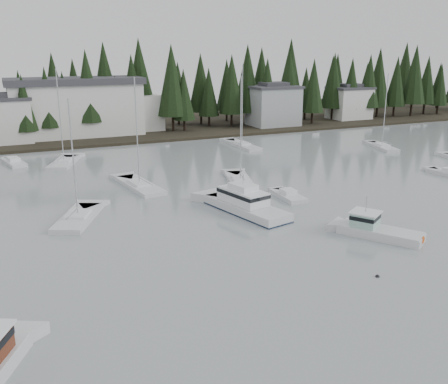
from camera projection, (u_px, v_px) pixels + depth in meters
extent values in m
plane|color=gray|center=(402.00, 364.00, 27.27)|extent=(260.00, 260.00, 0.00)
cube|color=black|center=(92.00, 126.00, 112.36)|extent=(240.00, 54.00, 1.00)
cube|color=silver|center=(4.00, 121.00, 88.32)|extent=(9.00, 7.00, 7.50)
cube|color=#38383D|center=(2.00, 99.00, 87.22)|extent=(9.54, 7.42, 0.50)
cube|color=#38383D|center=(1.00, 95.00, 87.06)|extent=(4.95, 3.85, 0.80)
cube|color=#999EA0|center=(273.00, 107.00, 108.60)|extent=(10.00, 8.00, 8.00)
cube|color=#38383D|center=(274.00, 87.00, 107.43)|extent=(10.60, 8.48, 0.50)
cube|color=#38383D|center=(274.00, 84.00, 107.26)|extent=(5.50, 4.40, 0.80)
cube|color=silver|center=(349.00, 104.00, 119.14)|extent=(9.00, 7.00, 7.00)
cube|color=#38383D|center=(350.00, 88.00, 118.10)|extent=(9.54, 7.42, 0.50)
cube|color=#38383D|center=(351.00, 85.00, 117.94)|extent=(4.95, 3.85, 0.80)
cube|color=silver|center=(77.00, 109.00, 95.72)|extent=(24.00, 10.00, 10.00)
cube|color=#38383D|center=(74.00, 81.00, 94.26)|extent=(25.00, 11.00, 1.20)
cube|color=silver|center=(136.00, 113.00, 102.60)|extent=(10.00, 8.00, 7.00)
cube|color=silver|center=(246.00, 211.00, 52.55)|extent=(5.68, 11.22, 1.56)
cube|color=black|center=(246.00, 212.00, 52.59)|extent=(5.72, 11.28, 0.21)
cube|color=white|center=(243.00, 196.00, 52.55)|extent=(3.92, 6.06, 1.42)
cube|color=black|center=(243.00, 193.00, 52.45)|extent=(4.00, 6.13, 0.39)
cube|color=white|center=(243.00, 187.00, 52.27)|extent=(2.58, 3.17, 0.63)
cylinder|color=#A5A8AD|center=(243.00, 179.00, 52.05)|extent=(0.10, 0.10, 1.07)
cube|color=silver|center=(380.00, 236.00, 45.68)|extent=(6.22, 7.73, 1.22)
cube|color=silver|center=(381.00, 229.00, 45.49)|extent=(6.09, 7.57, 0.11)
cube|color=#97C5B3|center=(365.00, 219.00, 46.11)|extent=(3.02, 3.05, 1.31)
cube|color=white|center=(366.00, 212.00, 45.92)|extent=(3.40, 3.44, 0.11)
cube|color=black|center=(365.00, 217.00, 46.04)|extent=(3.08, 3.11, 0.37)
cylinder|color=#A5A8AD|center=(366.00, 204.00, 45.70)|extent=(0.08, 0.08, 1.50)
torus|color=#F2590C|center=(423.00, 240.00, 43.57)|extent=(0.62, 0.46, 0.66)
cube|color=silver|center=(140.00, 187.00, 62.12)|extent=(4.18, 10.49, 1.05)
cube|color=white|center=(139.00, 182.00, 61.94)|extent=(2.46, 3.70, 0.30)
cylinder|color=#A5A8AD|center=(137.00, 132.00, 60.19)|extent=(0.14, 0.14, 12.95)
cube|color=silver|center=(242.00, 146.00, 88.40)|extent=(2.59, 10.82, 1.05)
cube|color=white|center=(242.00, 143.00, 88.22)|extent=(1.81, 3.68, 0.30)
cylinder|color=#A5A8AD|center=(242.00, 105.00, 86.38)|extent=(0.14, 0.14, 13.62)
cube|color=silver|center=(240.00, 184.00, 63.85)|extent=(5.47, 10.29, 1.05)
cube|color=white|center=(240.00, 179.00, 63.67)|extent=(2.84, 3.78, 0.30)
cylinder|color=#A5A8AD|center=(241.00, 129.00, 61.92)|extent=(0.14, 0.14, 12.98)
cube|color=silver|center=(64.00, 164.00, 74.69)|extent=(6.02, 9.38, 1.05)
cube|color=white|center=(64.00, 160.00, 74.52)|extent=(3.05, 3.58, 0.30)
cylinder|color=#A5A8AD|center=(60.00, 116.00, 72.70)|extent=(0.14, 0.14, 13.45)
cube|color=silver|center=(382.00, 148.00, 86.81)|extent=(4.51, 8.77, 1.05)
cube|color=white|center=(382.00, 145.00, 86.63)|extent=(2.38, 3.21, 0.30)
cylinder|color=#A5A8AD|center=(385.00, 110.00, 84.98)|extent=(0.14, 0.14, 12.18)
cube|color=silver|center=(78.00, 220.00, 50.21)|extent=(6.35, 8.96, 1.05)
cube|color=white|center=(78.00, 214.00, 50.04)|extent=(3.13, 3.51, 0.30)
cylinder|color=#A5A8AD|center=(73.00, 159.00, 48.47)|extent=(0.14, 0.14, 11.62)
cube|color=silver|center=(288.00, 197.00, 57.69)|extent=(2.45, 5.58, 0.90)
cube|color=white|center=(288.00, 192.00, 57.50)|extent=(1.58, 1.82, 0.55)
cube|color=silver|center=(14.00, 164.00, 74.69)|extent=(3.64, 7.12, 0.90)
cube|color=white|center=(13.00, 159.00, 74.50)|extent=(1.94, 2.45, 0.55)
sphere|color=black|center=(377.00, 277.00, 37.69)|extent=(0.35, 0.35, 0.35)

